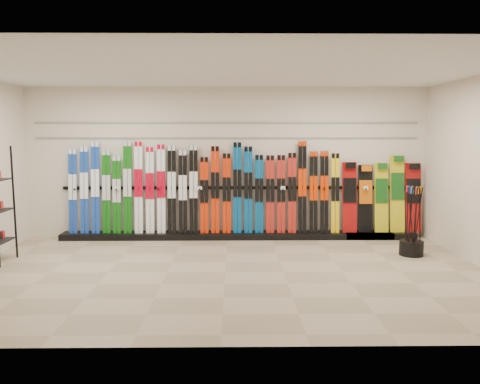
{
  "coord_description": "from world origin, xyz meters",
  "views": [
    {
      "loc": [
        0.14,
        -6.89,
        2.11
      ],
      "look_at": [
        0.24,
        1.0,
        1.1
      ],
      "focal_mm": 35.0,
      "sensor_mm": 36.0,
      "label": 1
    }
  ],
  "objects": [
    {
      "name": "ski_rack_base",
      "position": [
        0.22,
        2.28,
        0.06
      ],
      "size": [
        8.0,
        0.4,
        0.12
      ],
      "primitive_type": "cube",
      "color": "black",
      "rests_on": "floor"
    },
    {
      "name": "floor",
      "position": [
        0.0,
        0.0,
        0.0
      ],
      "size": [
        8.0,
        8.0,
        0.0
      ],
      "primitive_type": "plane",
      "color": "gray",
      "rests_on": "ground"
    },
    {
      "name": "snowboards",
      "position": [
        3.11,
        2.35,
        0.82
      ],
      "size": [
        1.58,
        0.24,
        1.53
      ],
      "color": "#990C0C",
      "rests_on": "ski_rack_base"
    },
    {
      "name": "ceiling",
      "position": [
        0.0,
        0.0,
        3.0
      ],
      "size": [
        8.0,
        8.0,
        0.0
      ],
      "primitive_type": "plane",
      "rotation": [
        3.14,
        0.0,
        0.0
      ],
      "color": "silver",
      "rests_on": "back_wall"
    },
    {
      "name": "pole_bin",
      "position": [
        3.2,
        0.95,
        0.12
      ],
      "size": [
        0.4,
        0.4,
        0.25
      ],
      "primitive_type": "cylinder",
      "color": "black",
      "rests_on": "floor"
    },
    {
      "name": "slatwall_rail_0",
      "position": [
        0.0,
        2.48,
        2.0
      ],
      "size": [
        7.6,
        0.02,
        0.03
      ],
      "primitive_type": "cube",
      "color": "gray",
      "rests_on": "back_wall"
    },
    {
      "name": "slatwall_rail_1",
      "position": [
        0.0,
        2.48,
        2.3
      ],
      "size": [
        7.6,
        0.02,
        0.03
      ],
      "primitive_type": "cube",
      "color": "gray",
      "rests_on": "back_wall"
    },
    {
      "name": "skis",
      "position": [
        -0.48,
        2.31,
        0.96
      ],
      "size": [
        5.38,
        0.19,
        1.82
      ],
      "color": "#163FA8",
      "rests_on": "ski_rack_base"
    },
    {
      "name": "back_wall",
      "position": [
        0.0,
        2.5,
        1.5
      ],
      "size": [
        8.0,
        0.0,
        8.0
      ],
      "primitive_type": "plane",
      "rotation": [
        1.57,
        0.0,
        0.0
      ],
      "color": "beige",
      "rests_on": "floor"
    },
    {
      "name": "ski_poles",
      "position": [
        3.18,
        0.92,
        0.61
      ],
      "size": [
        0.28,
        0.4,
        1.18
      ],
      "color": "black",
      "rests_on": "pole_bin"
    }
  ]
}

